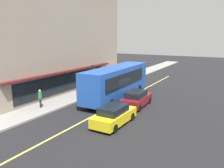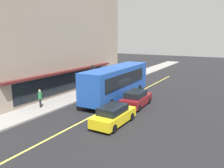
{
  "view_description": "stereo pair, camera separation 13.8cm",
  "coord_description": "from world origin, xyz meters",
  "px_view_note": "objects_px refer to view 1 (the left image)",
  "views": [
    {
      "loc": [
        -20.49,
        -10.64,
        6.71
      ],
      "look_at": [
        0.87,
        1.41,
        1.6
      ],
      "focal_mm": 37.16,
      "sensor_mm": 36.0,
      "label": 1
    },
    {
      "loc": [
        -20.43,
        -10.76,
        6.71
      ],
      "look_at": [
        0.87,
        1.41,
        1.6
      ],
      "focal_mm": 37.16,
      "sensor_mm": 36.0,
      "label": 2
    }
  ],
  "objects_px": {
    "bus": "(117,81)",
    "traffic_light": "(93,72)",
    "car_maroon": "(136,99)",
    "car_yellow": "(114,115)",
    "pedestrian_at_corner": "(40,97)"
  },
  "relations": [
    {
      "from": "bus",
      "to": "pedestrian_at_corner",
      "type": "bearing_deg",
      "value": 145.77
    },
    {
      "from": "car_maroon",
      "to": "pedestrian_at_corner",
      "type": "height_order",
      "value": "pedestrian_at_corner"
    },
    {
      "from": "traffic_light",
      "to": "car_maroon",
      "type": "bearing_deg",
      "value": -108.74
    },
    {
      "from": "bus",
      "to": "car_maroon",
      "type": "relative_size",
      "value": 2.56
    },
    {
      "from": "bus",
      "to": "car_yellow",
      "type": "xyz_separation_m",
      "value": [
        -6.62,
        -3.29,
        -1.24
      ]
    },
    {
      "from": "traffic_light",
      "to": "pedestrian_at_corner",
      "type": "height_order",
      "value": "traffic_light"
    },
    {
      "from": "car_yellow",
      "to": "traffic_light",
      "type": "bearing_deg",
      "value": 42.82
    },
    {
      "from": "car_yellow",
      "to": "pedestrian_at_corner",
      "type": "bearing_deg",
      "value": 90.13
    },
    {
      "from": "traffic_light",
      "to": "car_yellow",
      "type": "bearing_deg",
      "value": -137.18
    },
    {
      "from": "car_maroon",
      "to": "car_yellow",
      "type": "distance_m",
      "value": 5.24
    },
    {
      "from": "traffic_light",
      "to": "car_yellow",
      "type": "height_order",
      "value": "traffic_light"
    },
    {
      "from": "traffic_light",
      "to": "car_yellow",
      "type": "relative_size",
      "value": 0.74
    },
    {
      "from": "bus",
      "to": "traffic_light",
      "type": "relative_size",
      "value": 3.5
    },
    {
      "from": "bus",
      "to": "car_maroon",
      "type": "distance_m",
      "value": 3.42
    },
    {
      "from": "car_yellow",
      "to": "pedestrian_at_corner",
      "type": "relative_size",
      "value": 2.52
    }
  ]
}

